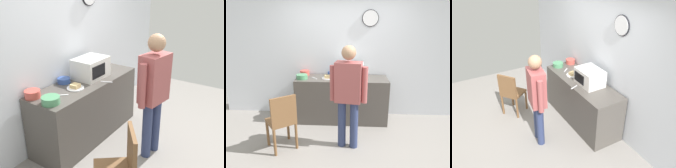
# 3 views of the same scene
# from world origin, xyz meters

# --- Properties ---
(ground_plane) EXTENTS (6.00, 6.00, 0.00)m
(ground_plane) POSITION_xyz_m (0.00, 0.00, 0.00)
(ground_plane) COLOR gray
(back_wall) EXTENTS (5.40, 0.13, 2.60)m
(back_wall) POSITION_xyz_m (0.00, 1.60, 1.30)
(back_wall) COLOR silver
(back_wall) RESTS_ON ground_plane
(kitchen_counter) EXTENTS (1.83, 0.62, 0.91)m
(kitchen_counter) POSITION_xyz_m (-0.06, 1.22, 0.45)
(kitchen_counter) COLOR #4C4742
(kitchen_counter) RESTS_ON ground_plane
(microwave) EXTENTS (0.50, 0.39, 0.30)m
(microwave) POSITION_xyz_m (0.12, 1.25, 1.06)
(microwave) COLOR silver
(microwave) RESTS_ON kitchen_counter
(sandwich_plate) EXTENTS (0.23, 0.23, 0.07)m
(sandwich_plate) POSITION_xyz_m (-0.34, 1.17, 0.93)
(sandwich_plate) COLOR white
(sandwich_plate) RESTS_ON kitchen_counter
(salad_bowl) EXTENTS (0.22, 0.22, 0.09)m
(salad_bowl) POSITION_xyz_m (-0.84, 1.11, 0.95)
(salad_bowl) COLOR #4C8E60
(salad_bowl) RESTS_ON kitchen_counter
(cereal_bowl) EXTENTS (0.20, 0.20, 0.10)m
(cereal_bowl) POSITION_xyz_m (-0.85, 1.42, 0.96)
(cereal_bowl) COLOR #C64C42
(cereal_bowl) RESTS_ON kitchen_counter
(mixing_bowl) EXTENTS (0.18, 0.18, 0.07)m
(mixing_bowl) POSITION_xyz_m (-0.28, 1.44, 0.94)
(mixing_bowl) COLOR #33519E
(mixing_bowl) RESTS_ON kitchen_counter
(fork_utensil) EXTENTS (0.08, 0.17, 0.01)m
(fork_utensil) POSITION_xyz_m (0.08, 0.95, 0.91)
(fork_utensil) COLOR silver
(fork_utensil) RESTS_ON kitchen_counter
(spoon_utensil) EXTENTS (0.13, 0.14, 0.01)m
(spoon_utensil) POSITION_xyz_m (-0.60, 1.17, 0.91)
(spoon_utensil) COLOR silver
(spoon_utensil) RESTS_ON kitchen_counter
(person_standing) EXTENTS (0.58, 0.30, 1.68)m
(person_standing) POSITION_xyz_m (0.09, 0.22, 0.98)
(person_standing) COLOR navy
(person_standing) RESTS_ON ground_plane
(wooden_chair) EXTENTS (0.56, 0.56, 0.94)m
(wooden_chair) POSITION_xyz_m (-0.95, 0.07, 0.52)
(wooden_chair) COLOR brown
(wooden_chair) RESTS_ON ground_plane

